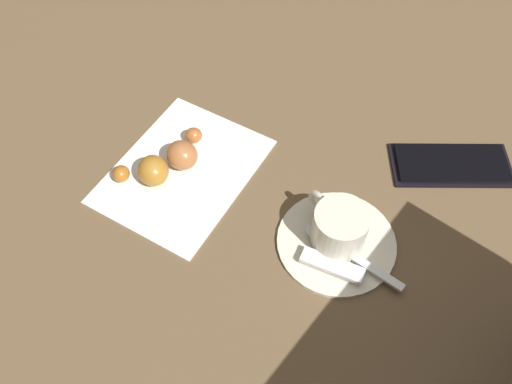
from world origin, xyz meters
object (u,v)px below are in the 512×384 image
Objects in this scene: sugar_packet at (332,265)px; saucer at (337,241)px; cell_phone at (451,164)px; napkin at (183,171)px; teaspoon at (337,246)px; croissant at (166,161)px; espresso_cup at (339,227)px.

saucer is at bearing 99.68° from sugar_packet.
napkin is at bearing -164.54° from cell_phone.
saucer is at bearing 95.86° from teaspoon.
croissant is 0.69× the size of cell_phone.
napkin is 1.81× the size of croissant.
sugar_packet is at bearing -124.09° from cell_phone.
saucer is at bearing -13.10° from croissant.
cell_phone is at bearing 52.09° from teaspoon.
teaspoon is at bearing -17.95° from napkin.
napkin is at bearing 164.83° from espresso_cup.
espresso_cup reaches higher than teaspoon.
croissant is (-0.21, 0.08, 0.01)m from sugar_packet.
espresso_cup is at bearing 101.80° from sugar_packet.
espresso_cup is at bearing -12.87° from croissant.
sugar_packet is 0.44× the size of cell_phone.
napkin is (-0.20, 0.05, -0.00)m from saucer.
saucer is 0.03m from espresso_cup.
sugar_packet is 0.23m from croissant.
croissant is at bearing -165.31° from napkin.
espresso_cup reaches higher than sugar_packet.
teaspoon is 0.75× the size of cell_phone.
croissant is at bearing -164.58° from cell_phone.
cell_phone is at bearing 65.78° from sugar_packet.
teaspoon is 1.71× the size of sugar_packet.
teaspoon is 0.59× the size of napkin.
sugar_packet reaches higher than napkin.
cell_phone is (0.12, 0.15, -0.01)m from teaspoon.
croissant is 0.35m from cell_phone.
croissant reaches higher than napkin.
teaspoon reaches higher than sugar_packet.
espresso_cup is 0.19m from cell_phone.
saucer is at bearing -15.40° from napkin.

